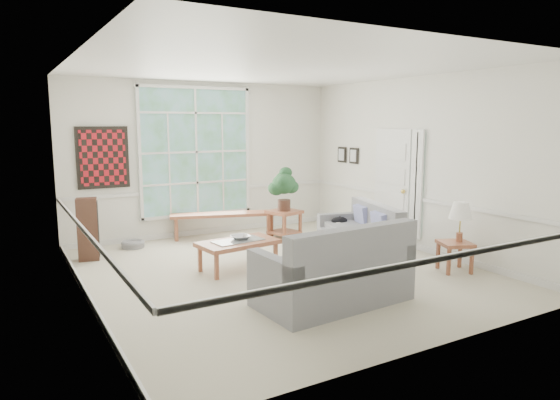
# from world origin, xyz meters

# --- Properties ---
(floor) EXTENTS (5.50, 6.00, 0.01)m
(floor) POSITION_xyz_m (0.00, 0.00, -0.01)
(floor) COLOR beige
(floor) RESTS_ON ground
(ceiling) EXTENTS (5.50, 6.00, 0.02)m
(ceiling) POSITION_xyz_m (0.00, 0.00, 3.00)
(ceiling) COLOR white
(ceiling) RESTS_ON ground
(wall_back) EXTENTS (5.50, 0.02, 3.00)m
(wall_back) POSITION_xyz_m (0.00, 3.00, 1.50)
(wall_back) COLOR white
(wall_back) RESTS_ON ground
(wall_front) EXTENTS (5.50, 0.02, 3.00)m
(wall_front) POSITION_xyz_m (0.00, -3.00, 1.50)
(wall_front) COLOR white
(wall_front) RESTS_ON ground
(wall_left) EXTENTS (0.02, 6.00, 3.00)m
(wall_left) POSITION_xyz_m (-2.75, 0.00, 1.50)
(wall_left) COLOR white
(wall_left) RESTS_ON ground
(wall_right) EXTENTS (0.02, 6.00, 3.00)m
(wall_right) POSITION_xyz_m (2.75, 0.00, 1.50)
(wall_right) COLOR white
(wall_right) RESTS_ON ground
(window_back) EXTENTS (2.30, 0.08, 2.40)m
(window_back) POSITION_xyz_m (-0.20, 2.96, 1.65)
(window_back) COLOR white
(window_back) RESTS_ON wall_back
(entry_door) EXTENTS (0.08, 0.90, 2.10)m
(entry_door) POSITION_xyz_m (2.71, 0.60, 1.05)
(entry_door) COLOR white
(entry_door) RESTS_ON floor
(door_sidelight) EXTENTS (0.08, 0.26, 1.90)m
(door_sidelight) POSITION_xyz_m (2.71, -0.03, 1.15)
(door_sidelight) COLOR white
(door_sidelight) RESTS_ON wall_right
(wall_art) EXTENTS (0.90, 0.06, 1.10)m
(wall_art) POSITION_xyz_m (-1.95, 2.95, 1.60)
(wall_art) COLOR maroon
(wall_art) RESTS_ON wall_back
(wall_frame_near) EXTENTS (0.04, 0.26, 0.32)m
(wall_frame_near) POSITION_xyz_m (2.71, 1.75, 1.55)
(wall_frame_near) COLOR black
(wall_frame_near) RESTS_ON wall_right
(wall_frame_far) EXTENTS (0.04, 0.26, 0.32)m
(wall_frame_far) POSITION_xyz_m (2.71, 2.15, 1.55)
(wall_frame_far) COLOR black
(wall_frame_far) RESTS_ON wall_right
(loveseat_right) EXTENTS (1.26, 1.82, 0.90)m
(loveseat_right) POSITION_xyz_m (1.46, 0.01, 0.45)
(loveseat_right) COLOR gray
(loveseat_right) RESTS_ON floor
(loveseat_front) EXTENTS (1.94, 1.09, 1.02)m
(loveseat_front) POSITION_xyz_m (-0.10, -1.46, 0.51)
(loveseat_front) COLOR gray
(loveseat_front) RESTS_ON floor
(coffee_table) EXTENTS (1.26, 0.79, 0.44)m
(coffee_table) POSITION_xyz_m (-0.52, 0.40, 0.22)
(coffee_table) COLOR #955338
(coffee_table) RESTS_ON floor
(pewter_bowl) EXTENTS (0.36, 0.36, 0.08)m
(pewter_bowl) POSITION_xyz_m (-0.45, 0.44, 0.49)
(pewter_bowl) COLOR #95959A
(pewter_bowl) RESTS_ON coffee_table
(window_bench) EXTENTS (2.08, 1.01, 0.48)m
(window_bench) POSITION_xyz_m (0.16, 2.49, 0.24)
(window_bench) COLOR #955338
(window_bench) RESTS_ON floor
(end_table) EXTENTS (0.67, 0.67, 0.55)m
(end_table) POSITION_xyz_m (1.14, 1.85, 0.27)
(end_table) COLOR #955338
(end_table) RESTS_ON floor
(houseplant) EXTENTS (0.63, 0.63, 0.85)m
(houseplant) POSITION_xyz_m (1.13, 1.84, 0.97)
(houseplant) COLOR #204828
(houseplant) RESTS_ON end_table
(side_table) EXTENTS (0.58, 0.58, 0.45)m
(side_table) POSITION_xyz_m (2.26, -1.31, 0.23)
(side_table) COLOR #955338
(side_table) RESTS_ON floor
(table_lamp) EXTENTS (0.43, 0.43, 0.59)m
(table_lamp) POSITION_xyz_m (2.33, -1.31, 0.75)
(table_lamp) COLOR silver
(table_lamp) RESTS_ON side_table
(pet_bed) EXTENTS (0.53, 0.53, 0.12)m
(pet_bed) POSITION_xyz_m (-1.59, 2.56, 0.06)
(pet_bed) COLOR slate
(pet_bed) RESTS_ON floor
(floor_speaker) EXTENTS (0.36, 0.31, 1.02)m
(floor_speaker) POSITION_xyz_m (-2.40, 2.09, 0.51)
(floor_speaker) COLOR #3E241A
(floor_speaker) RESTS_ON floor
(cat) EXTENTS (0.37, 0.33, 0.15)m
(cat) POSITION_xyz_m (1.52, 0.60, 0.53)
(cat) COLOR black
(cat) RESTS_ON loveseat_right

